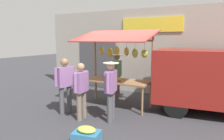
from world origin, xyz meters
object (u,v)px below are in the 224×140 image
Objects in this scene: market_stall at (117,59)px; produce_crate_near at (87,136)px; shopper_with_ponytail at (81,87)px; shopper_in_striped_shirt at (111,86)px; vendor_with_sunhat at (117,72)px; shopper_with_shopping_bag at (65,82)px.

market_stall reaches higher than produce_crate_near.
shopper_in_striped_shirt is at bearing -78.07° from shopper_with_ponytail.
shopper_with_shopping_bag is at bearing -26.60° from vendor_with_sunhat.
vendor_with_sunhat is 2.19m from shopper_with_ponytail.
market_stall reaches higher than shopper_with_shopping_bag.
shopper_with_ponytail is (0.78, 0.26, -0.06)m from shopper_in_striped_shirt.
market_stall is at bearing 7.72° from shopper_in_striped_shirt.
produce_crate_near is at bearing 173.38° from shopper_in_striped_shirt.
shopper_in_striped_shirt is 2.57× the size of produce_crate_near.
market_stall is 1.45m from shopper_in_striped_shirt.
market_stall is 1.66m from shopper_with_ponytail.
shopper_with_ponytail is at bearing 77.37° from market_stall.
shopper_with_shopping_bag reaches higher than shopper_in_striped_shirt.
produce_crate_near is (-0.13, 1.32, -0.79)m from shopper_in_striped_shirt.
shopper_with_ponytail is (-0.03, 2.19, -0.11)m from vendor_with_sunhat.
vendor_with_sunhat is 2.10m from shopper_in_striped_shirt.
market_stall is 3.97× the size of produce_crate_near.
produce_crate_near is (-0.92, 1.06, -0.73)m from shopper_with_ponytail.
market_stall is 2.97m from produce_crate_near.
shopper_in_striped_shirt is 1.04× the size of shopper_with_ponytail.
market_stall is at bearing 18.93° from vendor_with_sunhat.
shopper_in_striped_shirt is 0.83m from shopper_with_ponytail.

